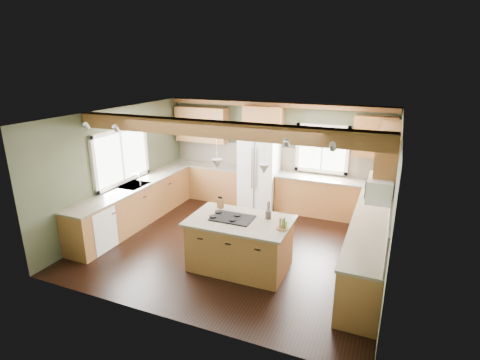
% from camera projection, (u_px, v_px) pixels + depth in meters
% --- Properties ---
extents(floor, '(5.60, 5.60, 0.00)m').
position_uv_depth(floor, '(237.00, 244.00, 7.59)').
color(floor, black).
rests_on(floor, ground).
extents(ceiling, '(5.60, 5.60, 0.00)m').
position_uv_depth(ceiling, '(236.00, 115.00, 6.79)').
color(ceiling, silver).
rests_on(ceiling, wall_back).
extents(wall_back, '(5.60, 0.00, 5.60)m').
position_uv_depth(wall_back, '(276.00, 154.00, 9.38)').
color(wall_back, '#3D4531').
rests_on(wall_back, ground).
extents(wall_left, '(0.00, 5.00, 5.00)m').
position_uv_depth(wall_left, '(120.00, 168.00, 8.22)').
color(wall_left, '#3D4531').
rests_on(wall_left, ground).
extents(wall_right, '(0.00, 5.00, 5.00)m').
position_uv_depth(wall_right, '(393.00, 203.00, 6.16)').
color(wall_right, '#3D4531').
rests_on(wall_right, ground).
extents(ceiling_beam, '(5.55, 0.26, 0.26)m').
position_uv_depth(ceiling_beam, '(217.00, 129.00, 6.14)').
color(ceiling_beam, '#523317').
rests_on(ceiling_beam, ceiling).
extents(soffit_trim, '(5.55, 0.20, 0.10)m').
position_uv_depth(soffit_trim, '(276.00, 105.00, 8.92)').
color(soffit_trim, '#523317').
rests_on(soffit_trim, ceiling).
extents(backsplash_back, '(5.58, 0.03, 0.58)m').
position_uv_depth(backsplash_back, '(276.00, 158.00, 9.40)').
color(backsplash_back, brown).
rests_on(backsplash_back, wall_back).
extents(backsplash_right, '(0.03, 3.70, 0.58)m').
position_uv_depth(backsplash_right, '(391.00, 207.00, 6.23)').
color(backsplash_right, brown).
rests_on(backsplash_right, wall_right).
extents(base_cab_back_left, '(2.02, 0.60, 0.88)m').
position_uv_depth(base_cab_back_left, '(208.00, 182.00, 10.04)').
color(base_cab_back_left, brown).
rests_on(base_cab_back_left, floor).
extents(counter_back_left, '(2.06, 0.64, 0.04)m').
position_uv_depth(counter_back_left, '(207.00, 165.00, 9.90)').
color(counter_back_left, '#51493B').
rests_on(counter_back_left, base_cab_back_left).
extents(base_cab_back_right, '(2.62, 0.60, 0.88)m').
position_uv_depth(base_cab_back_right, '(331.00, 198.00, 8.83)').
color(base_cab_back_right, brown).
rests_on(base_cab_back_right, floor).
extents(counter_back_right, '(2.66, 0.64, 0.04)m').
position_uv_depth(counter_back_right, '(333.00, 180.00, 8.69)').
color(counter_back_right, '#51493B').
rests_on(counter_back_right, base_cab_back_right).
extents(base_cab_left, '(0.60, 3.70, 0.88)m').
position_uv_depth(base_cab_left, '(136.00, 205.00, 8.42)').
color(base_cab_left, brown).
rests_on(base_cab_left, floor).
extents(counter_left, '(0.64, 3.74, 0.04)m').
position_uv_depth(counter_left, '(134.00, 186.00, 8.28)').
color(counter_left, '#51493B').
rests_on(counter_left, base_cab_left).
extents(base_cab_right, '(0.60, 3.70, 0.88)m').
position_uv_depth(base_cab_right, '(368.00, 246.00, 6.57)').
color(base_cab_right, brown).
rests_on(base_cab_right, floor).
extents(counter_right, '(0.64, 3.74, 0.04)m').
position_uv_depth(counter_right, '(371.00, 222.00, 6.43)').
color(counter_right, '#51493B').
rests_on(counter_right, base_cab_right).
extents(upper_cab_back_left, '(1.40, 0.35, 0.90)m').
position_uv_depth(upper_cab_back_left, '(202.00, 125.00, 9.77)').
color(upper_cab_back_left, brown).
rests_on(upper_cab_back_left, wall_back).
extents(upper_cab_over_fridge, '(0.96, 0.35, 0.70)m').
position_uv_depth(upper_cab_over_fridge, '(263.00, 121.00, 9.08)').
color(upper_cab_over_fridge, brown).
rests_on(upper_cab_over_fridge, wall_back).
extents(upper_cab_right, '(0.35, 2.20, 0.90)m').
position_uv_depth(upper_cab_right, '(388.00, 152.00, 6.81)').
color(upper_cab_right, brown).
rests_on(upper_cab_right, wall_right).
extents(upper_cab_back_corner, '(0.90, 0.35, 0.90)m').
position_uv_depth(upper_cab_back_corner, '(375.00, 137.00, 8.18)').
color(upper_cab_back_corner, brown).
rests_on(upper_cab_back_corner, wall_back).
extents(window_left, '(0.04, 1.60, 1.05)m').
position_uv_depth(window_left, '(121.00, 156.00, 8.18)').
color(window_left, white).
rests_on(window_left, wall_left).
extents(window_back, '(1.10, 0.04, 1.00)m').
position_uv_depth(window_back, '(322.00, 149.00, 8.87)').
color(window_back, white).
rests_on(window_back, wall_back).
extents(sink, '(0.50, 0.65, 0.03)m').
position_uv_depth(sink, '(134.00, 186.00, 8.28)').
color(sink, '#262628').
rests_on(sink, counter_left).
extents(faucet, '(0.02, 0.02, 0.28)m').
position_uv_depth(faucet, '(140.00, 180.00, 8.17)').
color(faucet, '#B2B2B7').
rests_on(faucet, sink).
extents(dishwasher, '(0.60, 0.60, 0.84)m').
position_uv_depth(dishwasher, '(94.00, 228.00, 7.28)').
color(dishwasher, white).
rests_on(dishwasher, floor).
extents(oven, '(0.60, 0.72, 0.84)m').
position_uv_depth(oven, '(360.00, 285.00, 5.44)').
color(oven, white).
rests_on(oven, floor).
extents(microwave, '(0.40, 0.70, 0.38)m').
position_uv_depth(microwave, '(380.00, 188.00, 6.12)').
color(microwave, white).
rests_on(microwave, wall_right).
extents(pendant_left, '(0.18, 0.18, 0.16)m').
position_uv_depth(pendant_left, '(217.00, 164.00, 6.32)').
color(pendant_left, '#B2B2B7').
rests_on(pendant_left, ceiling).
extents(pendant_right, '(0.18, 0.18, 0.16)m').
position_uv_depth(pendant_right, '(264.00, 169.00, 6.02)').
color(pendant_right, '#B2B2B7').
rests_on(pendant_right, ceiling).
extents(refrigerator, '(0.90, 0.74, 1.80)m').
position_uv_depth(refrigerator, '(259.00, 172.00, 9.28)').
color(refrigerator, white).
rests_on(refrigerator, floor).
extents(island, '(1.68, 1.04, 0.88)m').
position_uv_depth(island, '(240.00, 245.00, 6.61)').
color(island, brown).
rests_on(island, floor).
extents(island_top, '(1.79, 1.15, 0.04)m').
position_uv_depth(island_top, '(240.00, 221.00, 6.47)').
color(island_top, '#51493B').
rests_on(island_top, island).
extents(cooktop, '(0.73, 0.49, 0.02)m').
position_uv_depth(cooktop, '(232.00, 218.00, 6.51)').
color(cooktop, black).
rests_on(cooktop, island_top).
extents(knife_block, '(0.13, 0.11, 0.18)m').
position_uv_depth(knife_block, '(220.00, 203.00, 6.96)').
color(knife_block, brown).
rests_on(knife_block, island_top).
extents(utensil_crock, '(0.13, 0.13, 0.14)m').
position_uv_depth(utensil_crock, '(268.00, 215.00, 6.49)').
color(utensil_crock, '#453C37').
rests_on(utensil_crock, island_top).
extents(bottle_tray, '(0.23, 0.23, 0.20)m').
position_uv_depth(bottle_tray, '(282.00, 223.00, 6.09)').
color(bottle_tray, brown).
rests_on(bottle_tray, island_top).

